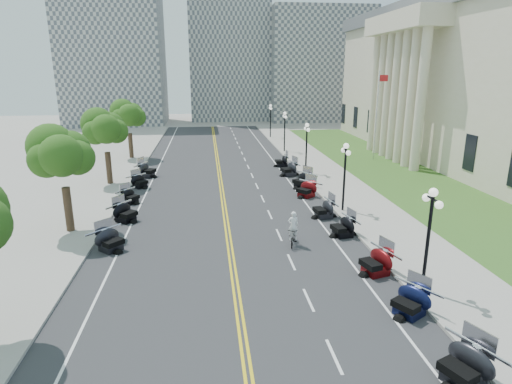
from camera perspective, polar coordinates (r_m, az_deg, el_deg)
name	(u,v)px	position (r m, az deg, el deg)	size (l,w,h in m)	color
ground	(228,237)	(26.85, -3.69, -6.04)	(160.00, 160.00, 0.00)	gray
road	(222,193)	(36.32, -4.54, -0.16)	(16.00, 90.00, 0.01)	#333335
centerline_yellow_a	(221,193)	(36.31, -4.73, -0.15)	(0.12, 90.00, 0.00)	yellow
centerline_yellow_b	(224,193)	(36.32, -4.35, -0.14)	(0.12, 90.00, 0.00)	yellow
edge_line_north	(296,191)	(37.07, 5.39, 0.17)	(0.12, 90.00, 0.00)	white
edge_line_south	(145,196)	(36.67, -14.58, -0.46)	(0.12, 90.00, 0.00)	white
lane_dash_3	(334,356)	(16.89, 10.37, -20.73)	(0.12, 2.00, 0.00)	white
lane_dash_4	(308,300)	(20.11, 7.01, -14.07)	(0.12, 2.00, 0.00)	white
lane_dash_5	(291,262)	(23.57, 4.73, -9.28)	(0.12, 2.00, 0.00)	white
lane_dash_6	(279,235)	(27.18, 3.09, -5.73)	(0.12, 2.00, 0.00)	white
lane_dash_7	(270,214)	(30.88, 1.85, -3.01)	(0.12, 2.00, 0.00)	white
lane_dash_8	(263,199)	(34.65, 0.89, -0.88)	(0.12, 2.00, 0.00)	white
lane_dash_9	(257,186)	(38.47, 0.11, 0.83)	(0.12, 2.00, 0.00)	white
lane_dash_10	(252,175)	(42.32, -0.52, 2.22)	(0.12, 2.00, 0.00)	white
lane_dash_11	(248,167)	(46.20, -1.05, 3.39)	(0.12, 2.00, 0.00)	white
lane_dash_12	(245,159)	(50.09, -1.50, 4.37)	(0.12, 2.00, 0.00)	white
lane_dash_13	(242,153)	(54.00, -1.89, 5.21)	(0.12, 2.00, 0.00)	white
lane_dash_14	(239,148)	(57.93, -2.22, 5.94)	(0.12, 2.00, 0.00)	white
lane_dash_15	(237,143)	(61.86, -2.51, 6.58)	(0.12, 2.00, 0.00)	white
lane_dash_16	(235,139)	(65.80, -2.77, 7.14)	(0.12, 2.00, 0.00)	white
lane_dash_17	(234,135)	(69.75, -3.00, 7.63)	(0.12, 2.00, 0.00)	white
lane_dash_18	(232,131)	(73.70, -3.20, 8.07)	(0.12, 2.00, 0.00)	white
lane_dash_19	(231,128)	(77.66, -3.39, 8.47)	(0.12, 2.00, 0.00)	white
sidewalk_north	(342,189)	(38.10, 11.44, 0.45)	(5.00, 90.00, 0.15)	#9E9991
sidewalk_south	(94,196)	(37.46, -20.80, -0.55)	(5.00, 90.00, 0.15)	#9E9991
lawn	(383,167)	(47.82, 16.53, 3.21)	(9.00, 60.00, 0.10)	#356023
civic_building	(497,81)	(57.44, 29.44, 12.81)	(26.00, 51.00, 17.80)	#BCAD8E
distant_block_a	(114,54)	(88.56, -18.42, 17.06)	(18.00, 14.00, 26.00)	gray
distant_block_b	(229,45)	(93.16, -3.64, 18.94)	(16.00, 12.00, 30.00)	gray
distant_block_c	(317,66)	(92.83, 8.16, 16.35)	(20.00, 14.00, 22.00)	gray
street_lamp_1	(428,241)	(20.87, 21.92, -6.13)	(0.50, 1.20, 4.90)	black
street_lamp_2	(344,178)	(31.38, 11.70, 1.89)	(0.50, 1.20, 4.90)	black
street_lamp_3	(306,148)	(42.69, 6.73, 5.78)	(0.50, 1.20, 4.90)	black
street_lamp_4	(285,132)	(54.29, 3.83, 8.01)	(0.50, 1.20, 4.90)	black
street_lamp_5	(270,121)	(66.04, 1.94, 9.44)	(0.50, 1.20, 4.90)	black
flagpole	(376,117)	(50.90, 15.75, 9.66)	(1.10, 0.20, 10.00)	silver
tree_2	(62,160)	(28.79, -24.44, 3.93)	(4.80, 4.80, 9.20)	#235619
tree_3	(105,133)	(40.23, -19.43, 7.48)	(4.80, 4.80, 9.20)	#235619
tree_4	(129,118)	(51.92, -16.62, 9.43)	(4.80, 4.80, 9.20)	#235619
motorcycle_n_2	(465,364)	(16.60, 26.09, -19.88)	(2.14, 2.14, 1.49)	black
motorcycle_n_3	(410,300)	(19.69, 19.87, -13.38)	(2.00, 2.00, 1.40)	black
motorcycle_n_4	(376,261)	(22.78, 15.72, -8.79)	(2.09, 2.09, 1.47)	#590A0C
motorcycle_n_5	(343,226)	(27.27, 11.53, -4.42)	(1.99, 1.99, 1.39)	black
motorcycle_n_6	(324,208)	(30.39, 9.04, -2.14)	(2.03, 2.03, 1.42)	black
motorcycle_n_7	(306,188)	(35.20, 6.73, 0.48)	(2.07, 2.07, 1.45)	#590A0C
motorcycle_n_8	(302,180)	(37.87, 6.21, 1.66)	(2.18, 2.18, 1.53)	black
motorcycle_n_9	(289,168)	(42.16, 4.42, 3.19)	(2.21, 2.21, 1.55)	black
motorcycle_n_10	(282,160)	(46.24, 3.44, 4.25)	(2.00, 2.00, 1.40)	black
motorcycle_s_5	(110,239)	(26.04, -18.88, -5.94)	(2.03, 2.03, 1.42)	black
motorcycle_s_6	(125,212)	(30.63, -17.04, -2.50)	(2.04, 2.04, 1.43)	black
motorcycle_s_7	(130,196)	(34.73, -16.44, -0.45)	(1.79, 1.79, 1.25)	black
motorcycle_s_8	(140,181)	(39.13, -15.25, 1.48)	(1.85, 1.85, 1.29)	black
motorcycle_s_9	(147,169)	(42.85, -14.34, 2.95)	(2.22, 2.22, 1.55)	black
bicycle	(293,236)	(25.54, 4.94, -5.88)	(0.53, 1.89, 1.13)	#A51414
cyclist_rider	(293,213)	(25.04, 5.01, -2.81)	(0.64, 0.42, 1.76)	white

